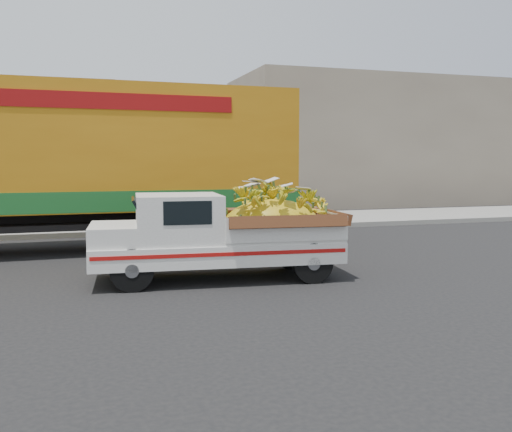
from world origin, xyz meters
name	(u,v)px	position (x,y,z in m)	size (l,w,h in m)	color
ground	(110,289)	(0.00, 0.00, 0.00)	(100.00, 100.00, 0.00)	black
curb	(95,234)	(0.00, 6.87, 0.07)	(60.00, 0.25, 0.15)	gray
sidewalk	(92,226)	(0.00, 8.97, 0.07)	(60.00, 4.00, 0.14)	gray
building_right	(379,143)	(14.00, 15.87, 3.00)	(14.00, 6.00, 6.00)	gray
pickup_truck	(236,233)	(2.19, 0.24, 0.81)	(4.42, 1.95, 1.51)	black
semi_trailer	(39,159)	(-1.25, 4.42, 2.12)	(12.02, 2.80, 3.80)	black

